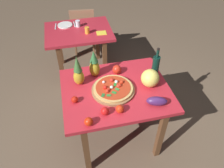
{
  "coord_description": "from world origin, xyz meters",
  "views": [
    {
      "loc": [
        -0.4,
        -1.57,
        2.31
      ],
      "look_at": [
        -0.03,
        0.03,
        0.81
      ],
      "focal_mm": 34.76,
      "sensor_mm": 36.0,
      "label": 1
    }
  ],
  "objects_px": {
    "bell_pepper": "(117,70)",
    "tomato_by_bottle": "(89,122)",
    "melon": "(150,78)",
    "eggplant": "(157,101)",
    "wine_bottle": "(156,66)",
    "tomato_at_corner": "(120,109)",
    "pineapple_right": "(94,65)",
    "tomato_beside_pepper": "(105,111)",
    "background_table": "(79,38)",
    "napkin_folded": "(101,33)",
    "pizza_board": "(113,90)",
    "dining_chair": "(83,28)",
    "tomato_near_board": "(75,100)",
    "display_table": "(116,96)",
    "fork_utensil": "(56,26)",
    "knife_utensil": "(74,24)",
    "pineapple_left": "(78,72)",
    "dinner_plate": "(65,25)",
    "pizza": "(113,88)",
    "drinking_glass_water": "(78,24)",
    "drinking_glass_juice": "(87,30)"
  },
  "relations": [
    {
      "from": "dinner_plate",
      "to": "background_table",
      "type": "bearing_deg",
      "value": -47.23
    },
    {
      "from": "tomato_by_bottle",
      "to": "tomato_beside_pepper",
      "type": "distance_m",
      "value": 0.18
    },
    {
      "from": "eggplant",
      "to": "drinking_glass_water",
      "type": "xyz_separation_m",
      "value": [
        -0.55,
        1.74,
        0.0
      ]
    },
    {
      "from": "display_table",
      "to": "tomato_by_bottle",
      "type": "height_order",
      "value": "tomato_by_bottle"
    },
    {
      "from": "pineapple_right",
      "to": "melon",
      "type": "relative_size",
      "value": 1.68
    },
    {
      "from": "pizza_board",
      "to": "pineapple_right",
      "type": "distance_m",
      "value": 0.34
    },
    {
      "from": "pizza",
      "to": "pineapple_left",
      "type": "bearing_deg",
      "value": 149.73
    },
    {
      "from": "tomato_by_bottle",
      "to": "tomato_beside_pepper",
      "type": "bearing_deg",
      "value": 28.01
    },
    {
      "from": "tomato_beside_pepper",
      "to": "dinner_plate",
      "type": "xyz_separation_m",
      "value": [
        -0.24,
        1.81,
        -0.03
      ]
    },
    {
      "from": "fork_utensil",
      "to": "tomato_by_bottle",
      "type": "bearing_deg",
      "value": -78.36
    },
    {
      "from": "wine_bottle",
      "to": "tomato_at_corner",
      "type": "distance_m",
      "value": 0.66
    },
    {
      "from": "knife_utensil",
      "to": "pineapple_left",
      "type": "bearing_deg",
      "value": -94.87
    },
    {
      "from": "pizza_board",
      "to": "drinking_glass_water",
      "type": "relative_size",
      "value": 4.68
    },
    {
      "from": "dining_chair",
      "to": "tomato_beside_pepper",
      "type": "bearing_deg",
      "value": 94.82
    },
    {
      "from": "wine_bottle",
      "to": "bell_pepper",
      "type": "relative_size",
      "value": 3.32
    },
    {
      "from": "pizza",
      "to": "wine_bottle",
      "type": "bearing_deg",
      "value": 14.66
    },
    {
      "from": "pineapple_right",
      "to": "tomato_beside_pepper",
      "type": "xyz_separation_m",
      "value": [
        -0.0,
        -0.57,
        -0.1
      ]
    },
    {
      "from": "eggplant",
      "to": "tomato_near_board",
      "type": "distance_m",
      "value": 0.79
    },
    {
      "from": "melon",
      "to": "knife_utensil",
      "type": "xyz_separation_m",
      "value": [
        -0.63,
        1.53,
        -0.09
      ]
    },
    {
      "from": "tomato_by_bottle",
      "to": "fork_utensil",
      "type": "relative_size",
      "value": 0.44
    },
    {
      "from": "pineapple_right",
      "to": "tomato_near_board",
      "type": "relative_size",
      "value": 4.75
    },
    {
      "from": "melon",
      "to": "eggplant",
      "type": "height_order",
      "value": "melon"
    },
    {
      "from": "display_table",
      "to": "bell_pepper",
      "type": "xyz_separation_m",
      "value": [
        0.07,
        0.25,
        0.15
      ]
    },
    {
      "from": "pineapple_left",
      "to": "drinking_glass_juice",
      "type": "relative_size",
      "value": 3.75
    },
    {
      "from": "tomato_beside_pepper",
      "to": "napkin_folded",
      "type": "relative_size",
      "value": 0.56
    },
    {
      "from": "bell_pepper",
      "to": "background_table",
      "type": "bearing_deg",
      "value": 106.19
    },
    {
      "from": "eggplant",
      "to": "dinner_plate",
      "type": "bearing_deg",
      "value": 112.33
    },
    {
      "from": "bell_pepper",
      "to": "tomato_by_bottle",
      "type": "height_order",
      "value": "bell_pepper"
    },
    {
      "from": "eggplant",
      "to": "tomato_beside_pepper",
      "type": "xyz_separation_m",
      "value": [
        -0.5,
        -0.0,
        -0.01
      ]
    },
    {
      "from": "tomato_at_corner",
      "to": "tomato_near_board",
      "type": "distance_m",
      "value": 0.45
    },
    {
      "from": "pineapple_left",
      "to": "drinking_glass_juice",
      "type": "xyz_separation_m",
      "value": [
        0.23,
        1.04,
        -0.11
      ]
    },
    {
      "from": "pineapple_left",
      "to": "wine_bottle",
      "type": "bearing_deg",
      "value": -4.02
    },
    {
      "from": "tomato_by_bottle",
      "to": "dinner_plate",
      "type": "relative_size",
      "value": 0.36
    },
    {
      "from": "bell_pepper",
      "to": "pineapple_left",
      "type": "bearing_deg",
      "value": -169.12
    },
    {
      "from": "background_table",
      "to": "fork_utensil",
      "type": "distance_m",
      "value": 0.39
    },
    {
      "from": "dining_chair",
      "to": "pineapple_right",
      "type": "height_order",
      "value": "pineapple_right"
    },
    {
      "from": "tomato_near_board",
      "to": "tomato_beside_pepper",
      "type": "relative_size",
      "value": 0.86
    },
    {
      "from": "tomato_near_board",
      "to": "tomato_beside_pepper",
      "type": "height_order",
      "value": "tomato_beside_pepper"
    },
    {
      "from": "bell_pepper",
      "to": "tomato_beside_pepper",
      "type": "distance_m",
      "value": 0.6
    },
    {
      "from": "pizza_board",
      "to": "dining_chair",
      "type": "bearing_deg",
      "value": 92.43
    },
    {
      "from": "tomato_near_board",
      "to": "fork_utensil",
      "type": "xyz_separation_m",
      "value": [
        -0.12,
        1.6,
        -0.03
      ]
    },
    {
      "from": "dinner_plate",
      "to": "knife_utensil",
      "type": "distance_m",
      "value": 0.14
    },
    {
      "from": "dining_chair",
      "to": "bell_pepper",
      "type": "xyz_separation_m",
      "value": [
        0.19,
        -1.67,
        0.33
      ]
    },
    {
      "from": "pineapple_right",
      "to": "dinner_plate",
      "type": "relative_size",
      "value": 1.45
    },
    {
      "from": "bell_pepper",
      "to": "tomato_beside_pepper",
      "type": "xyz_separation_m",
      "value": [
        -0.25,
        -0.55,
        -0.01
      ]
    },
    {
      "from": "tomato_near_board",
      "to": "pineapple_right",
      "type": "bearing_deg",
      "value": 54.08
    },
    {
      "from": "bell_pepper",
      "to": "fork_utensil",
      "type": "bearing_deg",
      "value": 116.43
    },
    {
      "from": "background_table",
      "to": "napkin_folded",
      "type": "height_order",
      "value": "napkin_folded"
    },
    {
      "from": "tomato_at_corner",
      "to": "drinking_glass_water",
      "type": "relative_size",
      "value": 0.84
    },
    {
      "from": "drinking_glass_water",
      "to": "tomato_near_board",
      "type": "bearing_deg",
      "value": -97.62
    }
  ]
}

